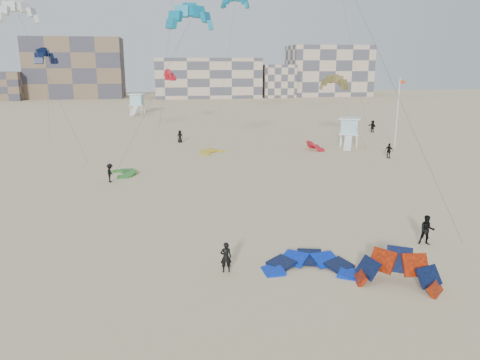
{
  "coord_description": "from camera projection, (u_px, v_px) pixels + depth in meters",
  "views": [
    {
      "loc": [
        -2.61,
        -19.14,
        10.55
      ],
      "look_at": [
        1.26,
        6.0,
        4.16
      ],
      "focal_mm": 35.0,
      "sensor_mm": 36.0,
      "label": 1
    }
  ],
  "objects": [
    {
      "name": "ground",
      "position": [
        233.0,
        301.0,
        21.3
      ],
      "size": [
        320.0,
        320.0,
        0.0
      ],
      "primitive_type": "plane",
      "color": "#D4B78E",
      "rests_on": "ground"
    },
    {
      "name": "kite_ground_blue",
      "position": [
        310.0,
        269.0,
        24.61
      ],
      "size": [
        5.52,
        5.7,
        1.75
      ],
      "primitive_type": null,
      "rotation": [
        0.18,
        0.0,
        -0.24
      ],
      "color": "#0036F1",
      "rests_on": "ground"
    },
    {
      "name": "kite_ground_orange",
      "position": [
        397.0,
        285.0,
        22.82
      ],
      "size": [
        5.61,
        5.56,
        4.08
      ],
      "primitive_type": null,
      "rotation": [
        0.97,
        0.0,
        -0.51
      ],
      "color": "red",
      "rests_on": "ground"
    },
    {
      "name": "kite_ground_green",
      "position": [
        123.0,
        174.0,
        45.62
      ],
      "size": [
        4.56,
        4.42,
        0.99
      ],
      "primitive_type": null,
      "rotation": [
        0.11,
        0.0,
        -1.24
      ],
      "color": "#348321",
      "rests_on": "ground"
    },
    {
      "name": "kite_ground_red_far",
      "position": [
        315.0,
        150.0,
        58.39
      ],
      "size": [
        3.56,
        3.46,
        3.17
      ],
      "primitive_type": null,
      "rotation": [
        0.74,
        0.0,
        1.69
      ],
      "color": "red",
      "rests_on": "ground"
    },
    {
      "name": "kite_ground_yellow",
      "position": [
        212.0,
        153.0,
        56.34
      ],
      "size": [
        4.84,
        4.87,
        1.29
      ],
      "primitive_type": null,
      "rotation": [
        0.17,
        0.0,
        0.69
      ],
      "color": "gold",
      "rests_on": "ground"
    },
    {
      "name": "kitesurfer_main",
      "position": [
        226.0,
        257.0,
        24.09
      ],
      "size": [
        0.6,
        0.39,
        1.63
      ],
      "primitive_type": "imported",
      "rotation": [
        0.0,
        0.0,
        3.14
      ],
      "color": "black",
      "rests_on": "ground"
    },
    {
      "name": "kitesurfer_b",
      "position": [
        427.0,
        230.0,
        27.71
      ],
      "size": [
        1.06,
        0.94,
        1.81
      ],
      "primitive_type": "imported",
      "rotation": [
        0.0,
        0.0,
        -0.34
      ],
      "color": "black",
      "rests_on": "ground"
    },
    {
      "name": "kitesurfer_c",
      "position": [
        110.0,
        173.0,
        42.36
      ],
      "size": [
        0.75,
        1.17,
        1.71
      ],
      "primitive_type": "imported",
      "rotation": [
        0.0,
        0.0,
        1.47
      ],
      "color": "black",
      "rests_on": "ground"
    },
    {
      "name": "kitesurfer_d",
      "position": [
        389.0,
        151.0,
        52.99
      ],
      "size": [
        0.94,
        1.06,
        1.72
      ],
      "primitive_type": "imported",
      "rotation": [
        0.0,
        0.0,
        2.22
      ],
      "color": "black",
      "rests_on": "ground"
    },
    {
      "name": "kitesurfer_e",
      "position": [
        180.0,
        136.0,
        63.49
      ],
      "size": [
        0.93,
        0.73,
        1.68
      ],
      "primitive_type": "imported",
      "rotation": [
        0.0,
        0.0,
        0.26
      ],
      "color": "black",
      "rests_on": "ground"
    },
    {
      "name": "kitesurfer_f",
      "position": [
        372.0,
        126.0,
        72.84
      ],
      "size": [
        0.98,
        1.82,
        1.87
      ],
      "primitive_type": "imported",
      "rotation": [
        0.0,
        0.0,
        -1.31
      ],
      "color": "black",
      "rests_on": "ground"
    },
    {
      "name": "kite_fly_teal_a",
      "position": [
        191.0,
        19.0,
        38.97
      ],
      "size": [
        9.21,
        4.54,
        14.46
      ],
      "rotation": [
        0.0,
        0.0,
        0.19
      ],
      "color": "#0182AC",
      "rests_on": "ground"
    },
    {
      "name": "kite_fly_grey",
      "position": [
        18.0,
        14.0,
        43.44
      ],
      "size": [
        7.98,
        5.07,
        15.32
      ],
      "rotation": [
        0.0,
        0.0,
        0.53
      ],
      "color": "white",
      "rests_on": "ground"
    },
    {
      "name": "kite_fly_olive",
      "position": [
        333.0,
        84.0,
        57.71
      ],
      "size": [
        4.87,
        9.26,
        8.39
      ],
      "rotation": [
        0.0,
        0.0,
        -0.61
      ],
      "color": "brown",
      "rests_on": "ground"
    },
    {
      "name": "kite_fly_navy",
      "position": [
        46.0,
        58.0,
        62.31
      ],
      "size": [
        5.03,
        9.72,
        11.65
      ],
      "rotation": [
        0.0,
        0.0,
        1.19
      ],
      "color": "#0B193B",
      "rests_on": "ground"
    },
    {
      "name": "kite_fly_teal_b",
      "position": [
        235.0,
        2.0,
        71.31
      ],
      "size": [
        5.06,
        4.56,
        20.03
      ],
      "rotation": [
        0.0,
        0.0,
        -0.1
      ],
      "color": "#0182AC",
      "rests_on": "ground"
    },
    {
      "name": "kite_fly_red",
      "position": [
        170.0,
        76.0,
        76.16
      ],
      "size": [
        4.25,
        5.62,
        8.76
      ],
      "rotation": [
        0.0,
        0.0,
        1.87
      ],
      "color": "red",
      "rests_on": "ground"
    },
    {
      "name": "lifeguard_tower_near",
      "position": [
        349.0,
        132.0,
        60.19
      ],
      "size": [
        3.49,
        5.56,
        3.72
      ],
      "rotation": [
        0.0,
        0.0,
        -0.43
      ],
      "color": "white",
      "rests_on": "ground"
    },
    {
      "name": "lifeguard_tower_far",
      "position": [
        137.0,
        104.0,
        98.54
      ],
      "size": [
        3.58,
        6.15,
        4.26
      ],
      "rotation": [
        0.0,
        0.0,
        -0.21
      ],
      "color": "white",
      "rests_on": "ground"
    },
    {
      "name": "flagpole",
      "position": [
        398.0,
        111.0,
        59.03
      ],
      "size": [
        0.71,
        0.11,
        8.77
      ],
      "color": "white",
      "rests_on": "ground"
    },
    {
      "name": "condo_west_b",
      "position": [
        76.0,
        68.0,
        143.15
      ],
      "size": [
        28.0,
        14.0,
        18.0
      ],
      "primitive_type": "cube",
      "color": "brown",
      "rests_on": "ground"
    },
    {
      "name": "condo_mid",
      "position": [
        207.0,
        78.0,
        145.94
      ],
      "size": [
        32.0,
        16.0,
        12.0
      ],
      "primitive_type": "cube",
      "color": "tan",
      "rests_on": "ground"
    },
    {
      "name": "condo_east",
      "position": [
        328.0,
        71.0,
        153.26
      ],
      "size": [
        26.0,
        14.0,
        16.0
      ],
      "primitive_type": "cube",
      "color": "tan",
      "rests_on": "ground"
    },
    {
      "name": "condo_fill_left",
      "position": [
        2.0,
        86.0,
        135.67
      ],
      "size": [
        12.0,
        10.0,
        8.0
      ],
      "primitive_type": "cube",
      "color": "brown",
      "rests_on": "ground"
    },
    {
      "name": "condo_fill_right",
      "position": [
        277.0,
        81.0,
        147.51
      ],
      "size": [
        10.0,
        10.0,
        10.0
      ],
      "primitive_type": "cube",
      "color": "tan",
      "rests_on": "ground"
    }
  ]
}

